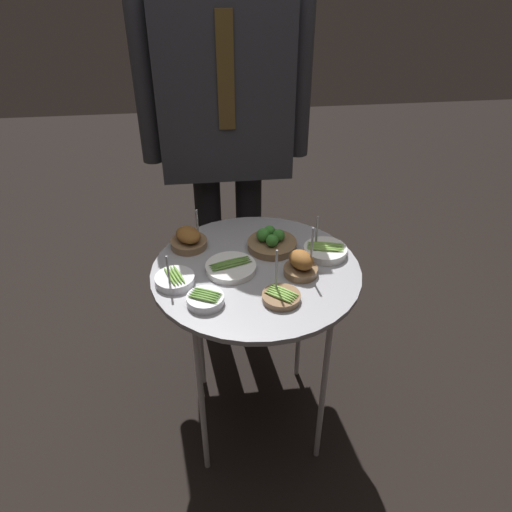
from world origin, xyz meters
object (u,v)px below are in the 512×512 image
bowl_roast_front_left (301,265)px  bowl_asparagus_back_left (325,250)px  bowl_broccoli_center (272,242)px  bowl_asparagus_front_center (175,279)px  waiter_figure (225,109)px  bowl_asparagus_mid_left (281,296)px  bowl_asparagus_front_right (231,267)px  bowl_asparagus_far_rim (205,299)px  serving_cart (256,281)px  bowl_roast_back_right (189,239)px

bowl_roast_front_left → bowl_asparagus_back_left: 0.15m
bowl_broccoli_center → bowl_asparagus_front_center: bowl_asparagus_front_center is taller
bowl_roast_front_left → waiter_figure: bearing=109.0°
bowl_roast_front_left → bowl_asparagus_back_left: bowl_roast_front_left is taller
bowl_asparagus_mid_left → bowl_asparagus_back_left: 0.30m
bowl_asparagus_front_right → bowl_asparagus_far_rim: bearing=-118.3°
serving_cart → bowl_asparagus_far_rim: size_ratio=6.57×
bowl_asparagus_mid_left → waiter_figure: (-0.11, 0.69, 0.35)m
bowl_broccoli_center → bowl_roast_back_right: 0.29m
bowl_asparagus_front_center → bowl_broccoli_center: bearing=26.7°
bowl_asparagus_back_left → bowl_asparagus_mid_left: bearing=-129.7°
bowl_broccoli_center → bowl_asparagus_back_left: bowl_asparagus_back_left is taller
bowl_asparagus_mid_left → bowl_asparagus_front_center: (-0.32, 0.12, 0.00)m
bowl_asparagus_mid_left → bowl_asparagus_far_rim: bearing=177.4°
bowl_asparagus_back_left → waiter_figure: bearing=122.8°
bowl_broccoli_center → bowl_asparagus_back_left: 0.19m
bowl_roast_back_right → bowl_asparagus_front_right: 0.21m
bowl_roast_back_right → bowl_asparagus_far_rim: bowl_roast_back_right is taller
bowl_broccoli_center → bowl_asparagus_mid_left: bearing=-92.5°
bowl_asparagus_front_center → bowl_asparagus_far_rim: bearing=-50.2°
bowl_broccoli_center → bowl_asparagus_mid_left: size_ratio=1.07×
bowl_roast_back_right → bowl_roast_front_left: (0.36, -0.21, 0.01)m
bowl_broccoli_center → bowl_asparagus_far_rim: bearing=-130.7°
bowl_broccoli_center → bowl_asparagus_back_left: bearing=-19.4°
serving_cart → bowl_asparagus_front_center: 0.28m
bowl_asparagus_mid_left → bowl_roast_back_right: bearing=129.7°
bowl_roast_back_right → bowl_asparagus_front_center: size_ratio=1.13×
bowl_asparagus_front_right → bowl_roast_front_left: size_ratio=0.93×
bowl_roast_back_right → bowl_asparagus_front_right: (0.13, -0.16, -0.02)m
bowl_asparagus_far_rim → bowl_asparagus_front_center: size_ratio=0.90×
bowl_broccoli_center → waiter_figure: (-0.12, 0.40, 0.34)m
serving_cart → bowl_roast_front_left: 0.17m
bowl_asparagus_front_right → waiter_figure: waiter_figure is taller
bowl_asparagus_front_right → bowl_asparagus_back_left: 0.33m
serving_cart → bowl_roast_front_left: bowl_roast_front_left is taller
bowl_asparagus_front_right → bowl_asparagus_mid_left: (0.14, -0.17, 0.00)m
bowl_broccoli_center → bowl_roast_back_right: bearing=171.8°
waiter_figure → serving_cart: bearing=-83.9°
waiter_figure → bowl_asparagus_back_left: bearing=-57.2°
bowl_asparagus_front_right → bowl_asparagus_front_center: 0.19m
serving_cart → bowl_roast_front_left: size_ratio=4.13×
bowl_asparagus_front_right → bowl_asparagus_back_left: bearing=9.2°
bowl_broccoli_center → bowl_roast_back_right: size_ratio=1.21×
bowl_asparagus_front_right → bowl_asparagus_mid_left: bowl_asparagus_mid_left is taller
serving_cart → bowl_asparagus_mid_left: 0.19m
bowl_roast_back_right → bowl_asparagus_mid_left: bowl_asparagus_mid_left is taller
bowl_roast_front_left → waiter_figure: waiter_figure is taller
serving_cart → bowl_asparagus_front_right: bowl_asparagus_front_right is taller
bowl_asparagus_back_left → waiter_figure: waiter_figure is taller
bowl_asparagus_back_left → bowl_asparagus_front_center: size_ratio=1.18×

